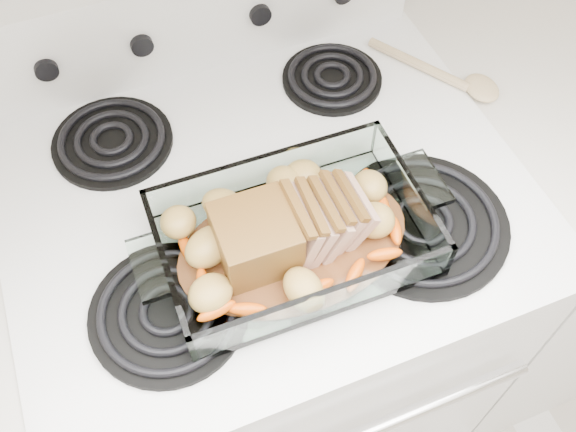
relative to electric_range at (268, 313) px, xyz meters
name	(u,v)px	position (x,y,z in m)	size (l,w,h in m)	color
electric_range	(268,313)	(0.00, 0.00, 0.00)	(0.78, 0.70, 1.12)	white
counter_right	(534,220)	(0.66, 0.00, -0.02)	(0.58, 0.68, 0.93)	white
baking_dish	(293,239)	(0.00, -0.13, 0.48)	(0.36, 0.24, 0.07)	white
pork_roast	(279,232)	(-0.02, -0.13, 0.51)	(0.21, 0.10, 0.08)	brown
roast_vegetables	(282,217)	(0.00, -0.09, 0.49)	(0.34, 0.19, 0.04)	#F5590F
wooden_spoon	(454,77)	(0.38, 0.08, 0.46)	(0.16, 0.21, 0.02)	beige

